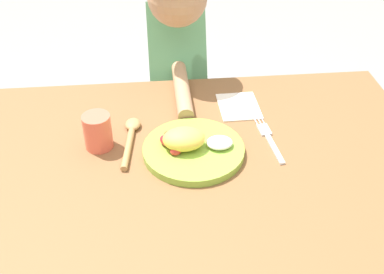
{
  "coord_description": "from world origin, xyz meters",
  "views": [
    {
      "loc": [
        -0.04,
        -0.83,
        1.4
      ],
      "look_at": [
        0.05,
        0.07,
        0.72
      ],
      "focal_mm": 44.21,
      "sensor_mm": 36.0,
      "label": 1
    }
  ],
  "objects_px": {
    "spoon": "(131,136)",
    "fork": "(269,138)",
    "drinking_cup": "(98,131)",
    "plate": "(192,147)",
    "person": "(177,93)"
  },
  "relations": [
    {
      "from": "plate",
      "to": "fork",
      "type": "distance_m",
      "value": 0.2
    },
    {
      "from": "spoon",
      "to": "person",
      "type": "distance_m",
      "value": 0.44
    },
    {
      "from": "spoon",
      "to": "plate",
      "type": "bearing_deg",
      "value": -109.24
    },
    {
      "from": "drinking_cup",
      "to": "person",
      "type": "height_order",
      "value": "person"
    },
    {
      "from": "plate",
      "to": "drinking_cup",
      "type": "bearing_deg",
      "value": 167.47
    },
    {
      "from": "plate",
      "to": "person",
      "type": "bearing_deg",
      "value": 90.28
    },
    {
      "from": "plate",
      "to": "drinking_cup",
      "type": "distance_m",
      "value": 0.22
    },
    {
      "from": "plate",
      "to": "spoon",
      "type": "relative_size",
      "value": 1.21
    },
    {
      "from": "plate",
      "to": "person",
      "type": "height_order",
      "value": "person"
    },
    {
      "from": "fork",
      "to": "drinking_cup",
      "type": "relative_size",
      "value": 2.26
    },
    {
      "from": "spoon",
      "to": "fork",
      "type": "bearing_deg",
      "value": -89.14
    },
    {
      "from": "fork",
      "to": "person",
      "type": "relative_size",
      "value": 0.19
    },
    {
      "from": "fork",
      "to": "spoon",
      "type": "xyz_separation_m",
      "value": [
        -0.34,
        0.03,
        0.01
      ]
    },
    {
      "from": "plate",
      "to": "person",
      "type": "distance_m",
      "value": 0.49
    },
    {
      "from": "fork",
      "to": "spoon",
      "type": "height_order",
      "value": "spoon"
    }
  ]
}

